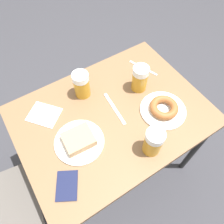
{
  "coord_description": "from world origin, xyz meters",
  "views": [
    {
      "loc": [
        -0.5,
        0.32,
        1.65
      ],
      "look_at": [
        0.0,
        0.0,
        0.73
      ],
      "focal_mm": 35.0,
      "sensor_mm": 36.0,
      "label": 1
    }
  ],
  "objects_px": {
    "beer_mug_center": "(153,142)",
    "knife": "(115,108)",
    "beer_mug_left": "(140,78)",
    "plate_with_donut": "(163,109)",
    "passport_near_edge": "(67,186)",
    "fork": "(143,68)",
    "napkin_folded": "(44,115)",
    "beer_mug_right": "(82,85)",
    "plate_with_cake": "(79,140)"
  },
  "relations": [
    {
      "from": "knife",
      "to": "passport_near_edge",
      "type": "distance_m",
      "value": 0.44
    },
    {
      "from": "plate_with_cake",
      "to": "fork",
      "type": "bearing_deg",
      "value": -67.86
    },
    {
      "from": "plate_with_donut",
      "to": "passport_near_edge",
      "type": "height_order",
      "value": "plate_with_donut"
    },
    {
      "from": "beer_mug_left",
      "to": "beer_mug_center",
      "type": "xyz_separation_m",
      "value": [
        -0.32,
        0.17,
        0.0
      ]
    },
    {
      "from": "plate_with_donut",
      "to": "passport_near_edge",
      "type": "bearing_deg",
      "value": 97.4
    },
    {
      "from": "plate_with_cake",
      "to": "napkin_folded",
      "type": "height_order",
      "value": "plate_with_cake"
    },
    {
      "from": "napkin_folded",
      "to": "plate_with_donut",
      "type": "bearing_deg",
      "value": -120.21
    },
    {
      "from": "plate_with_donut",
      "to": "knife",
      "type": "height_order",
      "value": "plate_with_donut"
    },
    {
      "from": "fork",
      "to": "plate_with_donut",
      "type": "bearing_deg",
      "value": 162.01
    },
    {
      "from": "plate_with_cake",
      "to": "beer_mug_right",
      "type": "bearing_deg",
      "value": -31.96
    },
    {
      "from": "beer_mug_left",
      "to": "beer_mug_right",
      "type": "xyz_separation_m",
      "value": [
        0.13,
        0.28,
        0.0
      ]
    },
    {
      "from": "plate_with_cake",
      "to": "plate_with_donut",
      "type": "height_order",
      "value": "plate_with_cake"
    },
    {
      "from": "knife",
      "to": "beer_mug_center",
      "type": "bearing_deg",
      "value": -175.97
    },
    {
      "from": "beer_mug_center",
      "to": "napkin_folded",
      "type": "bearing_deg",
      "value": 37.92
    },
    {
      "from": "napkin_folded",
      "to": "plate_with_cake",
      "type": "bearing_deg",
      "value": -161.12
    },
    {
      "from": "beer_mug_left",
      "to": "napkin_folded",
      "type": "relative_size",
      "value": 0.77
    },
    {
      "from": "beer_mug_left",
      "to": "beer_mug_center",
      "type": "height_order",
      "value": "same"
    },
    {
      "from": "plate_with_cake",
      "to": "fork",
      "type": "height_order",
      "value": "plate_with_cake"
    },
    {
      "from": "fork",
      "to": "napkin_folded",
      "type": "bearing_deg",
      "value": 88.93
    },
    {
      "from": "plate_with_donut",
      "to": "fork",
      "type": "xyz_separation_m",
      "value": [
        0.29,
        -0.1,
        -0.02
      ]
    },
    {
      "from": "plate_with_donut",
      "to": "fork",
      "type": "bearing_deg",
      "value": -17.99
    },
    {
      "from": "beer_mug_right",
      "to": "plate_with_cake",
      "type": "bearing_deg",
      "value": 148.04
    },
    {
      "from": "napkin_folded",
      "to": "passport_near_edge",
      "type": "bearing_deg",
      "value": 171.18
    },
    {
      "from": "beer_mug_right",
      "to": "napkin_folded",
      "type": "bearing_deg",
      "value": 93.24
    },
    {
      "from": "beer_mug_right",
      "to": "napkin_folded",
      "type": "height_order",
      "value": "beer_mug_right"
    },
    {
      "from": "beer_mug_right",
      "to": "napkin_folded",
      "type": "distance_m",
      "value": 0.24
    },
    {
      "from": "beer_mug_right",
      "to": "fork",
      "type": "relative_size",
      "value": 0.84
    },
    {
      "from": "beer_mug_center",
      "to": "beer_mug_left",
      "type": "bearing_deg",
      "value": -27.37
    },
    {
      "from": "plate_with_cake",
      "to": "fork",
      "type": "distance_m",
      "value": 0.58
    },
    {
      "from": "plate_with_cake",
      "to": "beer_mug_right",
      "type": "relative_size",
      "value": 1.56
    },
    {
      "from": "plate_with_cake",
      "to": "passport_near_edge",
      "type": "distance_m",
      "value": 0.2
    },
    {
      "from": "beer_mug_center",
      "to": "plate_with_donut",
      "type": "bearing_deg",
      "value": -53.88
    },
    {
      "from": "plate_with_donut",
      "to": "fork",
      "type": "relative_size",
      "value": 1.31
    },
    {
      "from": "beer_mug_left",
      "to": "beer_mug_right",
      "type": "relative_size",
      "value": 1.0
    },
    {
      "from": "plate_with_donut",
      "to": "napkin_folded",
      "type": "bearing_deg",
      "value": 59.79
    },
    {
      "from": "beer_mug_center",
      "to": "knife",
      "type": "xyz_separation_m",
      "value": [
        0.28,
        0.02,
        -0.07
      ]
    },
    {
      "from": "beer_mug_left",
      "to": "napkin_folded",
      "type": "distance_m",
      "value": 0.53
    },
    {
      "from": "knife",
      "to": "beer_mug_right",
      "type": "bearing_deg",
      "value": 27.45
    },
    {
      "from": "beer_mug_center",
      "to": "passport_near_edge",
      "type": "height_order",
      "value": "beer_mug_center"
    },
    {
      "from": "knife",
      "to": "passport_near_edge",
      "type": "bearing_deg",
      "value": 120.05
    },
    {
      "from": "beer_mug_center",
      "to": "napkin_folded",
      "type": "distance_m",
      "value": 0.56
    },
    {
      "from": "beer_mug_left",
      "to": "passport_near_edge",
      "type": "height_order",
      "value": "beer_mug_left"
    },
    {
      "from": "beer_mug_left",
      "to": "fork",
      "type": "height_order",
      "value": "beer_mug_left"
    },
    {
      "from": "plate_with_cake",
      "to": "fork",
      "type": "relative_size",
      "value": 1.31
    },
    {
      "from": "beer_mug_center",
      "to": "beer_mug_right",
      "type": "distance_m",
      "value": 0.46
    },
    {
      "from": "knife",
      "to": "plate_with_donut",
      "type": "bearing_deg",
      "value": -125.59
    },
    {
      "from": "napkin_folded",
      "to": "fork",
      "type": "distance_m",
      "value": 0.62
    },
    {
      "from": "beer_mug_left",
      "to": "plate_with_cake",
      "type": "bearing_deg",
      "value": 105.25
    },
    {
      "from": "fork",
      "to": "knife",
      "type": "bearing_deg",
      "value": 116.59
    },
    {
      "from": "plate_with_cake",
      "to": "napkin_folded",
      "type": "relative_size",
      "value": 1.21
    }
  ]
}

